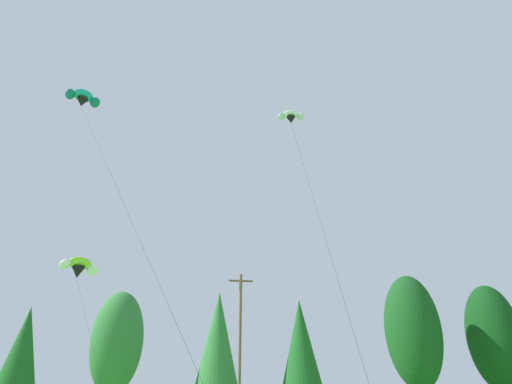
{
  "coord_description": "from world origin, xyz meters",
  "views": [
    {
      "loc": [
        -1.88,
        3.83,
        2.33
      ],
      "look_at": [
        0.62,
        24.06,
        12.0
      ],
      "focal_mm": 31.11,
      "sensor_mm": 36.0,
      "label": 1
    }
  ],
  "objects_px": {
    "utility_pole": "(240,345)",
    "parafoil_kite_mid_teal": "(83,99)",
    "parafoil_kite_high_lime_white": "(79,267)",
    "parafoil_kite_far_white": "(291,117)"
  },
  "relations": [
    {
      "from": "utility_pole",
      "to": "parafoil_kite_far_white",
      "type": "distance_m",
      "value": 19.94
    },
    {
      "from": "parafoil_kite_far_white",
      "to": "parafoil_kite_mid_teal",
      "type": "bearing_deg",
      "value": 165.84
    },
    {
      "from": "parafoil_kite_mid_teal",
      "to": "parafoil_kite_high_lime_white",
      "type": "bearing_deg",
      "value": 85.28
    },
    {
      "from": "utility_pole",
      "to": "parafoil_kite_mid_teal",
      "type": "relative_size",
      "value": 0.53
    },
    {
      "from": "parafoil_kite_high_lime_white",
      "to": "parafoil_kite_mid_teal",
      "type": "xyz_separation_m",
      "value": [
        -0.48,
        -5.83,
        12.81
      ]
    },
    {
      "from": "parafoil_kite_high_lime_white",
      "to": "parafoil_kite_far_white",
      "type": "xyz_separation_m",
      "value": [
        16.29,
        -10.06,
        9.43
      ]
    },
    {
      "from": "utility_pole",
      "to": "parafoil_kite_mid_teal",
      "type": "distance_m",
      "value": 24.85
    },
    {
      "from": "parafoil_kite_high_lime_white",
      "to": "parafoil_kite_mid_teal",
      "type": "relative_size",
      "value": 0.77
    },
    {
      "from": "parafoil_kite_far_white",
      "to": "parafoil_kite_high_lime_white",
      "type": "bearing_deg",
      "value": 148.29
    },
    {
      "from": "utility_pole",
      "to": "parafoil_kite_mid_teal",
      "type": "height_order",
      "value": "parafoil_kite_mid_teal"
    }
  ]
}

